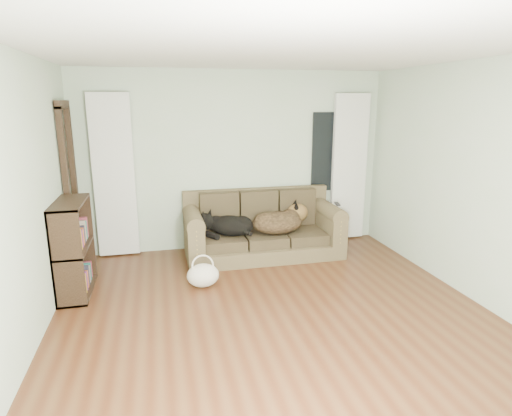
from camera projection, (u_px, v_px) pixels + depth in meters
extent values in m
plane|color=#462211|center=(281.00, 325.00, 4.25)|extent=(5.00, 5.00, 0.00)
plane|color=white|center=(285.00, 48.00, 3.62)|extent=(5.00, 5.00, 0.00)
cube|color=#B4C2B0|center=(234.00, 161.00, 6.30)|extent=(4.50, 0.04, 2.60)
cube|color=#B4C2B0|center=(15.00, 211.00, 3.44)|extent=(0.04, 5.00, 2.60)
cube|color=#B4C2B0|center=(491.00, 186.00, 4.43)|extent=(0.04, 5.00, 2.60)
cube|color=silver|center=(114.00, 177.00, 5.89)|extent=(0.55, 0.08, 2.25)
cube|color=silver|center=(349.00, 168.00, 6.65)|extent=(0.55, 0.08, 2.25)
cube|color=black|center=(327.00, 152.00, 6.56)|extent=(0.50, 0.03, 1.20)
cube|color=black|center=(71.00, 191.00, 5.45)|extent=(0.07, 0.60, 2.10)
cube|color=brown|center=(263.00, 225.00, 6.08)|extent=(2.18, 0.94, 0.89)
ellipsoid|color=black|center=(228.00, 226.00, 5.93)|extent=(0.78, 0.72, 0.27)
ellipsoid|color=black|center=(280.00, 222.00, 6.05)|extent=(0.81, 0.61, 0.33)
cube|color=black|center=(337.00, 204.00, 6.12)|extent=(0.09, 0.21, 0.02)
ellipsoid|color=beige|center=(203.00, 274.00, 5.09)|extent=(0.46, 0.41, 0.28)
cube|color=black|center=(74.00, 251.00, 4.87)|extent=(0.42, 0.90, 1.08)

